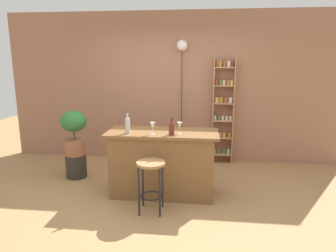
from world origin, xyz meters
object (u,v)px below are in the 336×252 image
at_px(potted_plant, 74,130).
at_px(wine_glass_left, 180,126).
at_px(bottle_sauce_amber, 128,125).
at_px(plant_stool, 76,166).
at_px(wine_glass_center, 153,126).
at_px(bottle_olive_oil, 172,128).
at_px(spice_shelf, 223,108).
at_px(pendant_globe_light, 182,48).
at_px(bar_stool, 151,174).

bearing_deg(potted_plant, wine_glass_left, -18.17).
distance_m(bottle_sauce_amber, wine_glass_left, 0.71).
distance_m(plant_stool, wine_glass_center, 1.76).
relative_size(plant_stool, potted_plant, 0.53).
relative_size(plant_stool, bottle_olive_oil, 1.66).
distance_m(spice_shelf, bottle_olive_oil, 1.85).
height_order(plant_stool, potted_plant, potted_plant).
xyz_separation_m(potted_plant, wine_glass_left, (1.76, -0.58, 0.25)).
height_order(bottle_olive_oil, wine_glass_center, bottle_olive_oil).
distance_m(plant_stool, wine_glass_left, 2.04).
relative_size(potted_plant, wine_glass_center, 4.46).
bearing_deg(pendant_globe_light, spice_shelf, -3.09).
distance_m(spice_shelf, bottle_sauce_amber, 2.17).
relative_size(spice_shelf, wine_glass_left, 11.88).
xyz_separation_m(bottle_sauce_amber, bottle_olive_oil, (0.61, -0.02, -0.03)).
relative_size(bar_stool, potted_plant, 0.91).
xyz_separation_m(potted_plant, pendant_globe_light, (1.68, 1.07, 1.33)).
bearing_deg(potted_plant, bar_stool, -35.58).
bearing_deg(bar_stool, wine_glass_left, 54.21).
height_order(bottle_sauce_amber, wine_glass_center, bottle_sauce_amber).
distance_m(potted_plant, wine_glass_left, 1.87).
xyz_separation_m(potted_plant, bottle_olive_oil, (1.66, -0.65, 0.22)).
height_order(spice_shelf, wine_glass_center, spice_shelf).
distance_m(bar_stool, wine_glass_center, 0.67).
xyz_separation_m(potted_plant, wine_glass_center, (1.40, -0.64, 0.25)).
bearing_deg(bottle_olive_oil, potted_plant, 158.77).
height_order(potted_plant, bottle_olive_oil, bottle_olive_oil).
bearing_deg(spice_shelf, plant_stool, -157.16).
bearing_deg(wine_glass_center, plant_stool, 155.53).
xyz_separation_m(bar_stool, bottle_sauce_amber, (-0.38, 0.40, 0.54)).
height_order(bottle_olive_oil, pendant_globe_light, pendant_globe_light).
bearing_deg(plant_stool, bottle_olive_oil, -21.23).
distance_m(bar_stool, pendant_globe_light, 2.67).
bearing_deg(pendant_globe_light, plant_stool, -147.36).
xyz_separation_m(plant_stool, bottle_olive_oil, (1.66, -0.65, 0.82)).
distance_m(wine_glass_left, wine_glass_center, 0.37).
bearing_deg(wine_glass_left, wine_glass_center, -170.57).
bearing_deg(pendant_globe_light, bar_stool, -96.40).
relative_size(bottle_olive_oil, pendant_globe_light, 0.10).
height_order(bar_stool, bottle_olive_oil, bottle_olive_oil).
xyz_separation_m(bottle_sauce_amber, wine_glass_left, (0.71, 0.05, 0.00)).
xyz_separation_m(plant_stool, bottle_sauce_amber, (1.06, -0.63, 0.85)).
bearing_deg(pendant_globe_light, bottle_olive_oil, -90.44).
bearing_deg(spice_shelf, potted_plant, -157.16).
distance_m(bottle_sauce_amber, pendant_globe_light, 2.11).
relative_size(bar_stool, bottle_olive_oil, 2.84).
bearing_deg(potted_plant, pendant_globe_light, 32.64).
bearing_deg(pendant_globe_light, wine_glass_left, -86.91).
relative_size(bottle_sauce_amber, wine_glass_left, 1.85).
xyz_separation_m(bar_stool, wine_glass_center, (-0.04, 0.39, 0.54)).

